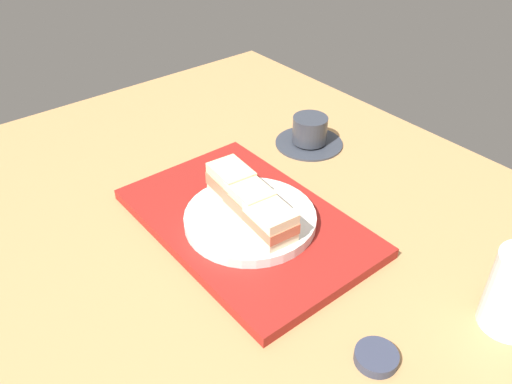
% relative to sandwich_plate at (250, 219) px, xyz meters
% --- Properties ---
extents(ground_plane, '(1.40, 1.00, 0.03)m').
position_rel_sandwich_plate_xyz_m(ground_plane, '(0.04, 0.03, -0.04)').
color(ground_plane, tan).
extents(serving_tray, '(0.43, 0.28, 0.02)m').
position_rel_sandwich_plate_xyz_m(serving_tray, '(-0.02, 0.00, -0.02)').
color(serving_tray, maroon).
rests_on(serving_tray, ground_plane).
extents(sandwich_plate, '(0.22, 0.22, 0.02)m').
position_rel_sandwich_plate_xyz_m(sandwich_plate, '(0.00, 0.00, 0.00)').
color(sandwich_plate, silver).
rests_on(sandwich_plate, serving_tray).
extents(sandwich_near, '(0.08, 0.07, 0.06)m').
position_rel_sandwich_plate_xyz_m(sandwich_near, '(-0.06, 0.01, 0.04)').
color(sandwich_near, beige).
rests_on(sandwich_near, sandwich_plate).
extents(sandwich_middle, '(0.08, 0.07, 0.06)m').
position_rel_sandwich_plate_xyz_m(sandwich_middle, '(0.00, 0.00, 0.04)').
color(sandwich_middle, beige).
rests_on(sandwich_middle, sandwich_plate).
extents(sandwich_far, '(0.08, 0.06, 0.05)m').
position_rel_sandwich_plate_xyz_m(sandwich_far, '(0.06, -0.01, 0.04)').
color(sandwich_far, beige).
rests_on(sandwich_far, sandwich_plate).
extents(coffee_cup, '(0.15, 0.15, 0.06)m').
position_rel_sandwich_plate_xyz_m(coffee_cup, '(-0.15, 0.28, -0.00)').
color(coffee_cup, '#333842').
rests_on(coffee_cup, ground_plane).
extents(small_sauce_dish, '(0.06, 0.06, 0.01)m').
position_rel_sandwich_plate_xyz_m(small_sauce_dish, '(0.31, -0.03, -0.02)').
color(small_sauce_dish, '#33384C').
rests_on(small_sauce_dish, ground_plane).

